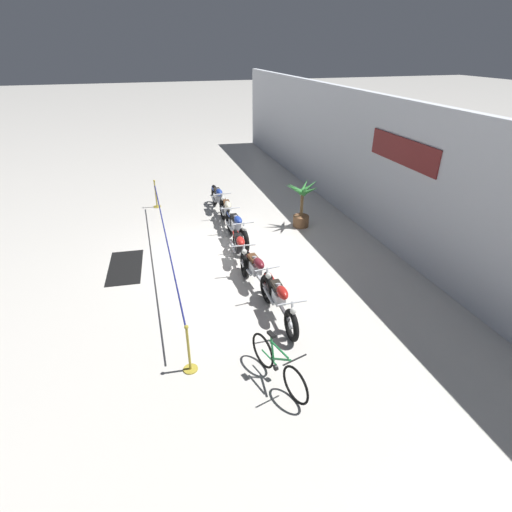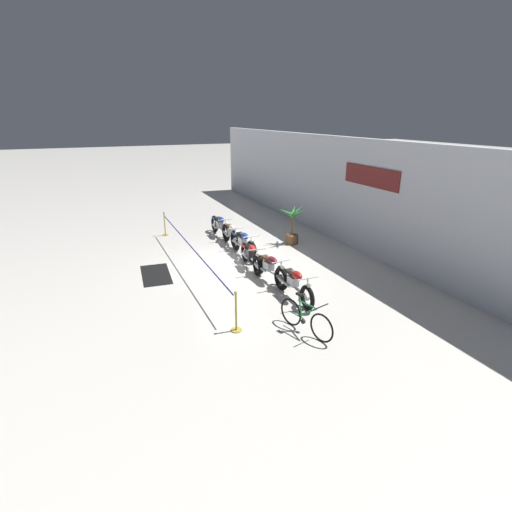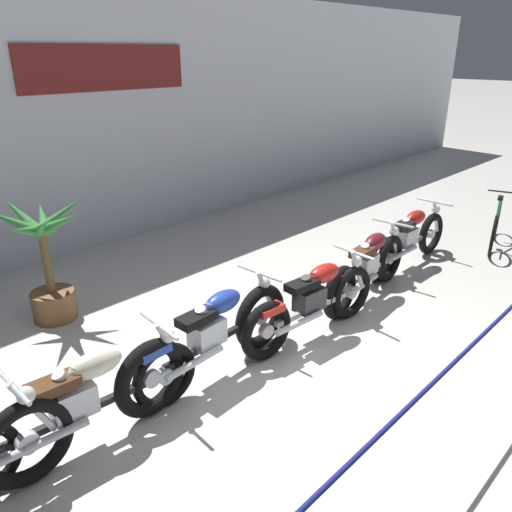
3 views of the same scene
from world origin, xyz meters
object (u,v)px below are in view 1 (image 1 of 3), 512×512
object	(u,v)px
motorcycle_red_3	(240,249)
floor_banner	(125,267)
motorcycle_cream_1	(227,212)
bicycle	(278,366)
potted_palm_left_of_row	(302,205)
stanchion_mid_left	(189,355)
stanchion_far_left	(162,220)
motorcycle_red_5	(279,300)
motorcycle_blue_0	(218,199)
motorcycle_blue_2	(237,228)
motorcycle_maroon_4	(256,271)

from	to	relation	value
motorcycle_red_3	floor_banner	bearing A→B (deg)	-102.12
motorcycle_cream_1	bicycle	world-z (taller)	bicycle
potted_palm_left_of_row	stanchion_mid_left	world-z (taller)	potted_palm_left_of_row
motorcycle_red_3	motorcycle_cream_1	bearing A→B (deg)	174.33
potted_palm_left_of_row	stanchion_far_left	bearing A→B (deg)	-91.11
motorcycle_red_3	stanchion_mid_left	size ratio (longest dim) A/B	2.02
motorcycle_red_5	bicycle	distance (m)	1.96
motorcycle_red_5	bicycle	xyz separation A→B (m)	(1.84, -0.67, -0.07)
motorcycle_blue_0	floor_banner	size ratio (longest dim) A/B	1.17
stanchion_mid_left	potted_palm_left_of_row	bearing A→B (deg)	141.49
motorcycle_blue_2	bicycle	size ratio (longest dim) A/B	1.37
bicycle	floor_banner	size ratio (longest dim) A/B	0.85
stanchion_mid_left	stanchion_far_left	bearing A→B (deg)	-180.00
bicycle	stanchion_mid_left	xyz separation A→B (m)	(-0.75, -1.50, -0.02)
motorcycle_cream_1	potted_palm_left_of_row	size ratio (longest dim) A/B	1.44
motorcycle_blue_0	stanchion_mid_left	world-z (taller)	stanchion_mid_left
motorcycle_blue_0	motorcycle_maroon_4	distance (m)	5.33
floor_banner	motorcycle_cream_1	bearing A→B (deg)	126.26
bicycle	floor_banner	world-z (taller)	bicycle
motorcycle_blue_2	motorcycle_maroon_4	size ratio (longest dim) A/B	1.07
motorcycle_maroon_4	potted_palm_left_of_row	distance (m)	4.14
potted_palm_left_of_row	stanchion_far_left	size ratio (longest dim) A/B	0.18
motorcycle_blue_0	motorcycle_cream_1	distance (m)	1.25
motorcycle_blue_0	potted_palm_left_of_row	bearing A→B (deg)	49.22
motorcycle_red_5	stanchion_mid_left	bearing A→B (deg)	-63.15
bicycle	potted_palm_left_of_row	bearing A→B (deg)	154.71
stanchion_mid_left	floor_banner	world-z (taller)	stanchion_mid_left
bicycle	potted_palm_left_of_row	xyz separation A→B (m)	(-6.47, 3.06, 0.38)
motorcycle_maroon_4	bicycle	distance (m)	3.25
motorcycle_blue_0	bicycle	distance (m)	8.56
motorcycle_blue_0	floor_banner	bearing A→B (deg)	-45.00
motorcycle_red_3	stanchion_far_left	size ratio (longest dim) A/B	0.24
stanchion_mid_left	motorcycle_maroon_4	bearing A→B (deg)	140.52
motorcycle_blue_0	motorcycle_cream_1	xyz separation A→B (m)	(1.24, 0.05, -0.01)
stanchion_mid_left	motorcycle_cream_1	bearing A→B (deg)	161.34
motorcycle_cream_1	motorcycle_maroon_4	world-z (taller)	motorcycle_maroon_4
motorcycle_blue_0	motorcycle_red_5	size ratio (longest dim) A/B	1.01
motorcycle_red_5	motorcycle_maroon_4	bearing A→B (deg)	-174.34
motorcycle_blue_2	bicycle	xyz separation A→B (m)	(5.87, -0.68, -0.09)
potted_palm_left_of_row	motorcycle_blue_2	bearing A→B (deg)	-75.86
motorcycle_cream_1	motorcycle_maroon_4	bearing A→B (deg)	-2.56
motorcycle_maroon_4	stanchion_far_left	xyz separation A→B (m)	(-3.35, -2.03, 0.27)
motorcycle_blue_0	motorcycle_cream_1	world-z (taller)	motorcycle_blue_0
motorcycle_red_3	motorcycle_maroon_4	size ratio (longest dim) A/B	1.00
motorcycle_maroon_4	motorcycle_blue_2	bearing A→B (deg)	176.68
motorcycle_blue_2	stanchion_mid_left	distance (m)	5.57
motorcycle_blue_0	motorcycle_cream_1	size ratio (longest dim) A/B	1.00
motorcycle_blue_2	stanchion_far_left	size ratio (longest dim) A/B	0.26
motorcycle_red_5	stanchion_mid_left	world-z (taller)	stanchion_mid_left
motorcycle_red_5	potted_palm_left_of_row	distance (m)	5.22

